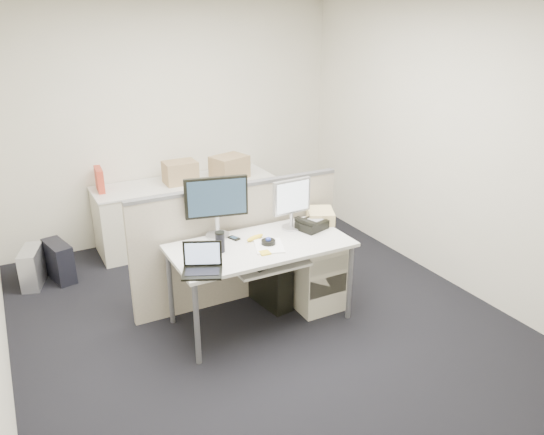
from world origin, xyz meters
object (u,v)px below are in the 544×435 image
desk (260,251)px  monitor_main (217,207)px  laptop (202,261)px  desk_phone (312,225)px

desk → monitor_main: 0.52m
laptop → desk_phone: bearing=41.6°
desk → laptop: (-0.62, -0.28, 0.17)m
desk → desk_phone: desk_phone is taller
laptop → desk_phone: size_ratio=1.19×
desk → monitor_main: monitor_main is taller
desk → laptop: size_ratio=5.15×
desk_phone → monitor_main: bearing=146.5°
desk → monitor_main: size_ratio=2.81×
laptop → monitor_main: bearing=82.9°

